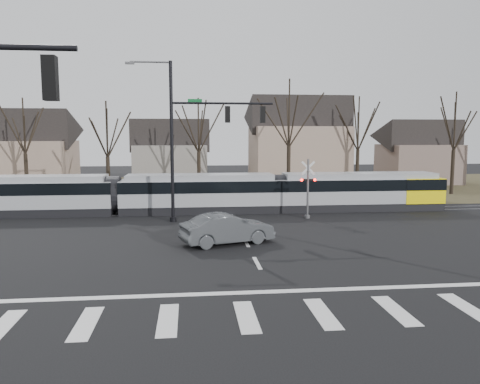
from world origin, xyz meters
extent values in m
plane|color=black|center=(0.00, 0.00, 0.00)|extent=(140.00, 140.00, 0.00)
cube|color=#38331E|center=(0.00, 32.00, 0.01)|extent=(140.00, 28.00, 0.01)
cube|color=silver|center=(-8.40, -4.00, 0.01)|extent=(0.60, 2.60, 0.01)
cube|color=silver|center=(-6.00, -4.00, 0.01)|extent=(0.60, 2.60, 0.01)
cube|color=silver|center=(-3.60, -4.00, 0.01)|extent=(0.60, 2.60, 0.01)
cube|color=silver|center=(-1.20, -4.00, 0.01)|extent=(0.60, 2.60, 0.01)
cube|color=silver|center=(1.20, -4.00, 0.01)|extent=(0.60, 2.60, 0.01)
cube|color=silver|center=(3.60, -4.00, 0.01)|extent=(0.60, 2.60, 0.01)
cube|color=silver|center=(6.00, -4.00, 0.01)|extent=(0.60, 2.60, 0.01)
cube|color=silver|center=(0.00, -1.80, 0.01)|extent=(28.00, 0.35, 0.01)
cube|color=silver|center=(0.00, 2.00, 0.01)|extent=(0.18, 2.00, 0.01)
cube|color=silver|center=(0.00, 6.00, 0.01)|extent=(0.18, 2.00, 0.01)
cube|color=silver|center=(0.00, 10.00, 0.01)|extent=(0.18, 2.00, 0.01)
cube|color=silver|center=(0.00, 14.00, 0.01)|extent=(0.18, 2.00, 0.01)
cube|color=silver|center=(0.00, 18.00, 0.01)|extent=(0.18, 2.00, 0.01)
cube|color=silver|center=(0.00, 22.00, 0.01)|extent=(0.18, 2.00, 0.01)
cube|color=silver|center=(0.00, 26.00, 0.01)|extent=(0.18, 2.00, 0.01)
cube|color=silver|center=(0.00, 30.00, 0.01)|extent=(0.18, 2.00, 0.01)
cube|color=#59595E|center=(0.00, 15.10, 0.03)|extent=(90.00, 0.12, 0.06)
cube|color=#59595E|center=(0.00, 16.50, 0.03)|extent=(90.00, 0.12, 0.06)
cube|color=gray|center=(-14.48, 16.00, 1.39)|extent=(12.35, 2.66, 2.77)
cube|color=black|center=(-14.48, 16.00, 1.95)|extent=(12.37, 2.70, 0.81)
cube|color=gray|center=(-2.13, 16.00, 1.39)|extent=(11.40, 2.66, 2.77)
cube|color=black|center=(-2.13, 16.00, 1.95)|extent=(11.42, 2.70, 0.81)
cube|color=gray|center=(9.75, 16.00, 1.39)|extent=(12.35, 2.66, 2.77)
cube|color=black|center=(9.75, 16.00, 1.95)|extent=(12.37, 2.70, 0.81)
cube|color=yellow|center=(14.40, 16.00, 1.47)|extent=(3.04, 2.72, 1.85)
imported|color=#424548|center=(-0.99, 5.83, 0.79)|extent=(4.50, 5.76, 1.57)
cube|color=black|center=(-6.15, -6.00, 6.90)|extent=(0.32, 0.32, 1.05)
sphere|color=#FF0C07|center=(-6.15, -6.00, 7.23)|extent=(0.22, 0.22, 0.22)
cylinder|color=black|center=(-4.00, 12.50, 5.10)|extent=(0.22, 0.22, 10.20)
cylinder|color=black|center=(-4.00, 12.50, 0.15)|extent=(0.44, 0.44, 0.30)
cylinder|color=black|center=(-0.75, 12.50, 7.60)|extent=(6.50, 0.14, 0.14)
cube|color=#0C5926|center=(-2.50, 12.50, 7.75)|extent=(0.90, 0.03, 0.22)
cube|color=black|center=(-0.42, 12.50, 6.90)|extent=(0.32, 0.32, 1.05)
sphere|color=#FF0C07|center=(-0.42, 12.50, 7.23)|extent=(0.22, 0.22, 0.22)
cube|color=black|center=(1.85, 12.50, 6.90)|extent=(0.32, 0.32, 1.05)
sphere|color=#FF0C07|center=(1.85, 12.50, 7.23)|extent=(0.22, 0.22, 0.22)
cube|color=#59595B|center=(-6.50, 12.50, 10.02)|extent=(0.55, 0.22, 0.14)
cylinder|color=#59595B|center=(5.00, 12.80, 2.00)|extent=(0.14, 0.14, 4.00)
cylinder|color=#59595B|center=(5.00, 12.80, 0.10)|extent=(0.36, 0.36, 0.20)
cube|color=silver|center=(5.00, 12.80, 3.40)|extent=(0.95, 0.04, 0.95)
cube|color=silver|center=(5.00, 12.80, 3.40)|extent=(0.95, 0.04, 0.95)
cube|color=black|center=(5.00, 12.80, 2.60)|extent=(1.00, 0.10, 0.12)
sphere|color=#FF0C07|center=(4.55, 12.72, 2.60)|extent=(0.18, 0.18, 0.18)
sphere|color=#FF0C07|center=(5.45, 12.72, 2.60)|extent=(0.18, 0.18, 0.18)
cube|color=gray|center=(-20.00, 34.00, 2.50)|extent=(9.00, 8.00, 5.00)
cube|color=slate|center=(-5.00, 36.00, 2.25)|extent=(8.00, 7.00, 4.50)
cube|color=gray|center=(9.00, 33.00, 3.25)|extent=(10.00, 8.00, 6.50)
cube|color=brown|center=(24.00, 35.00, 2.25)|extent=(8.00, 7.00, 4.50)
camera|label=1|loc=(-2.88, -17.74, 5.55)|focal=35.00mm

